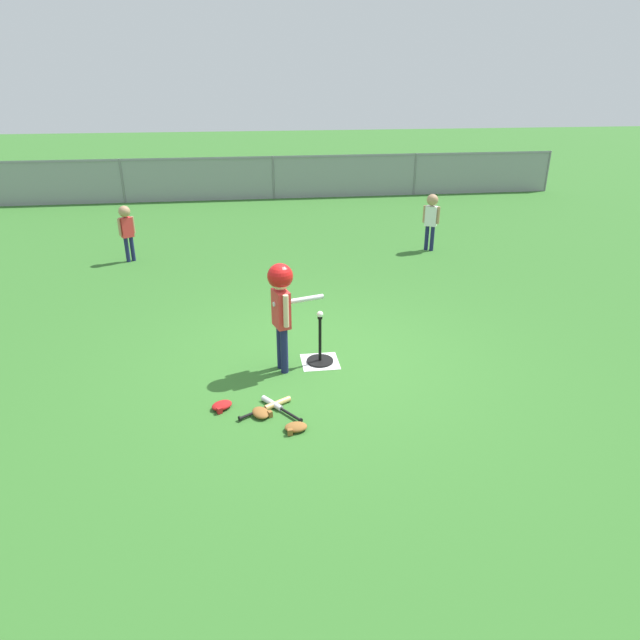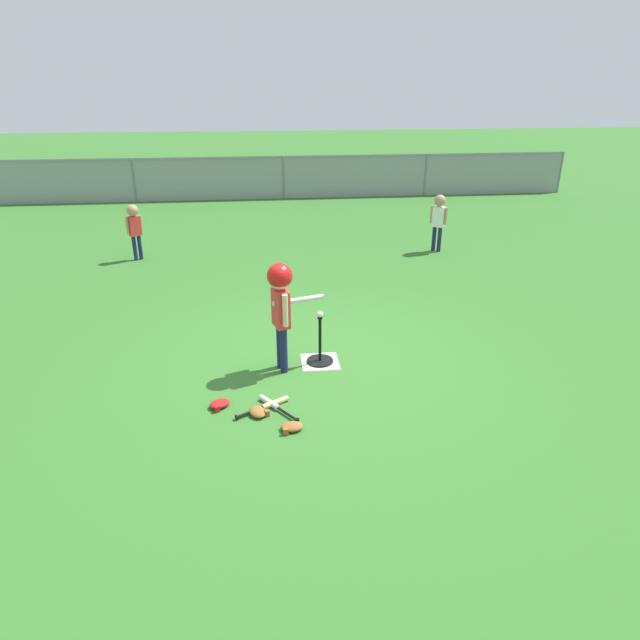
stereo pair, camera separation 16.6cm
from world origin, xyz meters
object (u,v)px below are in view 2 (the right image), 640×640
baseball_on_tee (320,314)px  glove_tossed_aside (258,412)px  fielder_deep_center (134,225)px  glove_near_bats (292,427)px  spare_bat_silver (273,405)px  batter_child (281,295)px  fielder_near_left (439,215)px  spare_bat_wood (270,405)px  glove_by_plate (219,404)px  batting_tee (320,355)px

baseball_on_tee → glove_tossed_aside: bearing=-125.2°
fielder_deep_center → glove_near_bats: fielder_deep_center is taller
spare_bat_silver → baseball_on_tee: bearing=57.9°
fielder_deep_center → spare_bat_silver: fielder_deep_center is taller
batter_child → spare_bat_silver: 1.22m
fielder_near_left → glove_near_bats: 6.53m
spare_bat_wood → glove_tossed_aside: 0.18m
fielder_near_left → glove_by_plate: 6.51m
fielder_near_left → glove_tossed_aside: fielder_near_left is taller
baseball_on_tee → glove_by_plate: bearing=-142.8°
fielder_deep_center → spare_bat_silver: 5.84m
batting_tee → glove_by_plate: 1.44m
batter_child → glove_tossed_aside: (-0.30, -0.93, -0.89)m
batter_child → glove_tossed_aside: 1.32m
glove_by_plate → glove_tossed_aside: bearing=-25.7°
baseball_on_tee → glove_tossed_aside: baseball_on_tee is taller
batting_tee → fielder_near_left: fielder_near_left is taller
baseball_on_tee → batter_child: bearing=-164.0°
baseball_on_tee → glove_by_plate: baseball_on_tee is taller
spare_bat_wood → spare_bat_silver: bearing=-14.8°
glove_tossed_aside → baseball_on_tee: bearing=54.8°
batting_tee → baseball_on_tee: 0.54m
spare_bat_silver → spare_bat_wood: 0.04m
glove_near_bats → glove_by_plate: bearing=145.7°
fielder_near_left → spare_bat_silver: fielder_near_left is taller
baseball_on_tee → batter_child: batter_child is taller
glove_tossed_aside → batting_tee: bearing=54.8°
baseball_on_tee → fielder_near_left: bearing=57.4°
batter_child → spare_bat_wood: 1.21m
spare_bat_wood → fielder_near_left: bearing=57.2°
baseball_on_tee → fielder_deep_center: fielder_deep_center is taller
fielder_near_left → spare_bat_wood: size_ratio=1.96×
fielder_deep_center → spare_bat_wood: size_ratio=1.84×
glove_by_plate → glove_near_bats: 0.87m
glove_near_bats → glove_tossed_aside: same height
batting_tee → spare_bat_silver: (-0.59, -0.94, -0.06)m
baseball_on_tee → fielder_near_left: 5.11m
batter_child → fielder_near_left: batter_child is taller
fielder_near_left → glove_tossed_aside: bearing=-123.1°
batter_child → fielder_deep_center: 5.15m
spare_bat_wood → fielder_deep_center: bearing=113.4°
fielder_near_left → fielder_deep_center: bearing=179.2°
fielder_deep_center → baseball_on_tee: bearing=-56.3°
spare_bat_wood → glove_by_plate: 0.52m
glove_near_bats → batting_tee: bearing=72.6°
glove_by_plate → batting_tee: bearing=37.2°
baseball_on_tee → batter_child: (-0.45, -0.13, 0.30)m
baseball_on_tee → batting_tee: bearing=0.0°
batting_tee → spare_bat_silver: batting_tee is taller
fielder_near_left → fielder_deep_center: fielder_near_left is taller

